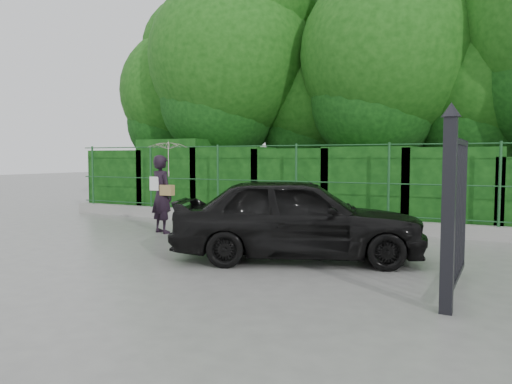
% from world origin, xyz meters
% --- Properties ---
extents(ground, '(80.00, 80.00, 0.00)m').
position_xyz_m(ground, '(0.00, 0.00, 0.00)').
color(ground, gray).
extents(kerb, '(14.00, 0.25, 0.30)m').
position_xyz_m(kerb, '(0.00, 4.50, 0.15)').
color(kerb, '#9E9E99').
rests_on(kerb, ground).
extents(fence, '(14.13, 0.06, 1.80)m').
position_xyz_m(fence, '(0.22, 4.50, 1.20)').
color(fence, '#1C4D25').
rests_on(fence, kerb).
extents(hedge, '(14.20, 1.20, 2.30)m').
position_xyz_m(hedge, '(-0.18, 5.50, 1.01)').
color(hedge, black).
rests_on(hedge, ground).
extents(trees, '(17.10, 6.15, 8.08)m').
position_xyz_m(trees, '(1.14, 7.74, 4.62)').
color(trees, black).
rests_on(trees, ground).
extents(gate, '(0.22, 2.33, 2.36)m').
position_xyz_m(gate, '(4.60, -0.72, 1.19)').
color(gate, black).
rests_on(gate, ground).
extents(woman, '(0.98, 0.92, 2.14)m').
position_xyz_m(woman, '(-1.91, 2.19, 1.37)').
color(woman, black).
rests_on(woman, ground).
extents(car, '(4.58, 3.18, 1.45)m').
position_xyz_m(car, '(1.98, 0.79, 0.72)').
color(car, black).
rests_on(car, ground).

